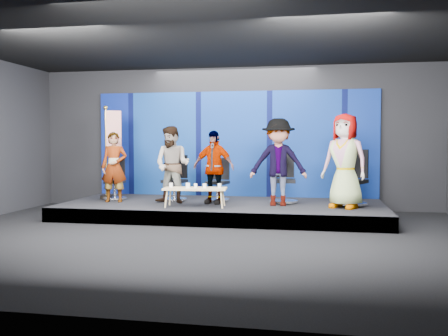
{
  "coord_description": "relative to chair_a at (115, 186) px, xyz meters",
  "views": [
    {
      "loc": [
        2.05,
        -8.3,
        1.65
      ],
      "look_at": [
        0.04,
        2.4,
        1.08
      ],
      "focal_mm": 40.0,
      "sensor_mm": 36.0,
      "label": 1
    }
  ],
  "objects": [
    {
      "name": "mug_e",
      "position": [
        2.66,
        -0.83,
        0.12
      ],
      "size": [
        0.07,
        0.07,
        0.09
      ],
      "primitive_type": "cylinder",
      "color": "white",
      "rests_on": "coffee_table"
    },
    {
      "name": "chair_c",
      "position": [
        2.44,
        0.15,
        0.0
      ],
      "size": [
        0.64,
        0.64,
        0.99
      ],
      "rotation": [
        0.0,
        0.0,
        -0.17
      ],
      "color": "silver",
      "rests_on": "riser"
    },
    {
      "name": "panelist_e",
      "position": [
        5.21,
        -0.56,
        0.64
      ],
      "size": [
        1.12,
        0.97,
        1.93
      ],
      "primitive_type": "imported",
      "rotation": [
        0.0,
        0.0,
        -0.47
      ],
      "color": "black",
      "rests_on": "riser"
    },
    {
      "name": "backdrop",
      "position": [
        2.61,
        1.26,
        0.98
      ],
      "size": [
        7.0,
        0.08,
        2.6
      ],
      "primitive_type": "cube",
      "color": "navy",
      "rests_on": "riser"
    },
    {
      "name": "panelist_a",
      "position": [
        0.18,
        -0.47,
        0.47
      ],
      "size": [
        0.63,
        0.47,
        1.57
      ],
      "primitive_type": "imported",
      "rotation": [
        0.0,
        0.0,
        0.17
      ],
      "color": "black",
      "rests_on": "riser"
    },
    {
      "name": "chair_e",
      "position": [
        5.41,
        -0.08,
        0.07
      ],
      "size": [
        0.9,
        0.9,
        1.19
      ],
      "rotation": [
        0.0,
        0.0,
        -0.47
      ],
      "color": "silver",
      "rests_on": "riser"
    },
    {
      "name": "mug_c",
      "position": [
        2.17,
        -0.91,
        0.12
      ],
      "size": [
        0.07,
        0.07,
        0.08
      ],
      "primitive_type": "cylinder",
      "color": "white",
      "rests_on": "coffee_table"
    },
    {
      "name": "mug_d",
      "position": [
        2.38,
        -0.98,
        0.13
      ],
      "size": [
        0.08,
        0.08,
        0.09
      ],
      "primitive_type": "cylinder",
      "color": "white",
      "rests_on": "coffee_table"
    },
    {
      "name": "chair_b",
      "position": [
        1.45,
        0.05,
        0.02
      ],
      "size": [
        0.68,
        0.68,
        1.05
      ],
      "rotation": [
        0.0,
        0.0,
        -0.16
      ],
      "color": "silver",
      "rests_on": "riser"
    },
    {
      "name": "riser",
      "position": [
        2.61,
        -0.19,
        -0.47
      ],
      "size": [
        7.0,
        3.0,
        0.3
      ],
      "primitive_type": "cube",
      "color": "black",
      "rests_on": "ground"
    },
    {
      "name": "panelist_b",
      "position": [
        1.53,
        -0.45,
        0.53
      ],
      "size": [
        0.92,
        0.77,
        1.7
      ],
      "primitive_type": "imported",
      "rotation": [
        0.0,
        0.0,
        -0.16
      ],
      "color": "black",
      "rests_on": "riser"
    },
    {
      "name": "room_walls",
      "position": [
        2.61,
        -2.69,
        1.81
      ],
      "size": [
        10.02,
        8.02,
        3.51
      ],
      "color": "black",
      "rests_on": "ground"
    },
    {
      "name": "chair_d",
      "position": [
        3.93,
        0.08,
        0.06
      ],
      "size": [
        0.69,
        0.69,
        1.14
      ],
      "rotation": [
        0.0,
        0.0,
        0.07
      ],
      "color": "silver",
      "rests_on": "riser"
    },
    {
      "name": "coffee_table",
      "position": [
        2.17,
        -0.97,
        0.05
      ],
      "size": [
        1.35,
        0.68,
        0.4
      ],
      "rotation": [
        0.0,
        0.0,
        0.1
      ],
      "color": "tan",
      "rests_on": "riser"
    },
    {
      "name": "mug_b",
      "position": [
        2.04,
        -1.05,
        0.13
      ],
      "size": [
        0.09,
        0.09,
        0.1
      ],
      "primitive_type": "cylinder",
      "color": "white",
      "rests_on": "coffee_table"
    },
    {
      "name": "chair_a",
      "position": [
        0.0,
        0.0,
        0.0
      ],
      "size": [
        0.63,
        0.63,
        0.97
      ],
      "rotation": [
        0.0,
        0.0,
        0.17
      ],
      "color": "silver",
      "rests_on": "riser"
    },
    {
      "name": "panelist_d",
      "position": [
        3.85,
        -0.42,
        0.6
      ],
      "size": [
        1.24,
        0.77,
        1.85
      ],
      "primitive_type": "imported",
      "rotation": [
        0.0,
        0.0,
        0.07
      ],
      "color": "black",
      "rests_on": "riser"
    },
    {
      "name": "mug_a",
      "position": [
        1.65,
        -0.96,
        0.13
      ],
      "size": [
        0.08,
        0.08,
        0.09
      ],
      "primitive_type": "cylinder",
      "color": "white",
      "rests_on": "coffee_table"
    },
    {
      "name": "panelist_c",
      "position": [
        2.43,
        -0.35,
        0.48
      ],
      "size": [
        0.99,
        0.55,
        1.6
      ],
      "primitive_type": "imported",
      "rotation": [
        0.0,
        0.0,
        -0.17
      ],
      "color": "black",
      "rests_on": "riser"
    },
    {
      "name": "ground",
      "position": [
        2.61,
        -2.69,
        -0.62
      ],
      "size": [
        10.0,
        10.0,
        0.0
      ],
      "primitive_type": "plane",
      "color": "black",
      "rests_on": "ground"
    },
    {
      "name": "flag_stand",
      "position": [
        -0.13,
        0.08,
        0.85
      ],
      "size": [
        0.49,
        0.3,
        2.2
      ],
      "rotation": [
        0.0,
        0.0,
        0.41
      ],
      "color": "black",
      "rests_on": "riser"
    }
  ]
}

